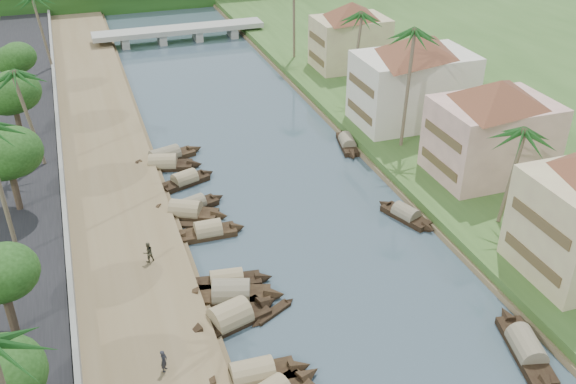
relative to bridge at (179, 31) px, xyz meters
name	(u,v)px	position (x,y,z in m)	size (l,w,h in m)	color
ground	(361,312)	(0.00, -72.00, -1.72)	(220.00, 220.00, 0.00)	#364751
left_bank	(114,211)	(-16.00, -52.00, -1.32)	(10.00, 180.00, 0.80)	brown
right_bank	(444,154)	(19.00, -52.00, -1.12)	(16.00, 180.00, 1.20)	#305020
road	(16,224)	(-24.50, -52.00, -1.02)	(8.00, 180.00, 1.40)	black
retaining_wall	(65,210)	(-20.20, -52.00, -0.37)	(0.40, 180.00, 1.10)	slate
bridge	(179,31)	(0.00, 0.00, 0.00)	(28.00, 4.00, 2.40)	gray
building_mid	(493,127)	(19.99, -58.00, 4.41)	(14.11, 14.11, 9.70)	#DDAB9C
building_far	(414,79)	(18.99, -44.00, 4.66)	(15.59, 15.59, 10.20)	beige
building_distant	(350,34)	(19.99, -24.00, 4.16)	(12.62, 12.62, 9.20)	#C5BC84
sampan_4	(253,376)	(-9.56, -75.94, -1.30)	(8.28, 2.27, 2.32)	black
sampan_5	(230,319)	(-9.53, -70.03, -1.30)	(8.44, 4.27, 2.57)	black
sampan_6	(231,294)	(-8.75, -67.39, -1.30)	(8.57, 4.39, 2.47)	black
sampan_7	(227,281)	(-8.68, -65.71, -1.31)	(7.63, 2.47, 2.02)	black
sampan_8	(208,232)	(-8.49, -58.34, -1.31)	(6.86, 1.94, 2.14)	black
sampan_9	(192,206)	(-8.99, -53.55, -1.32)	(7.27, 3.59, 1.87)	black
sampan_10	(186,212)	(-9.73, -54.40, -1.30)	(8.13, 5.46, 2.28)	black
sampan_11	(185,181)	(-8.64, -48.47, -1.31)	(7.06, 3.82, 2.03)	black
sampan_12	(165,157)	(-9.64, -42.57, -1.31)	(9.23, 4.17, 2.18)	black
sampan_13	(163,165)	(-10.13, -44.26, -1.30)	(8.59, 3.94, 2.30)	black
sampan_14	(526,349)	(8.82, -79.63, -1.31)	(3.82, 9.20, 2.20)	black
sampan_15	(406,215)	(9.27, -61.51, -1.32)	(3.75, 6.98, 1.90)	black
sampan_16	(347,143)	(10.29, -45.79, -1.32)	(2.91, 7.68, 1.89)	black
canoe_1	(273,313)	(-6.29, -70.06, -1.62)	(4.29, 2.74, 0.72)	black
canoe_2	(193,225)	(-9.52, -56.38, -1.62)	(5.01, 2.75, 0.75)	black
palm_1	(517,133)	(16.00, -66.21, 7.95)	(3.20, 3.20, 10.20)	brown
palm_2	(412,34)	(15.00, -49.61, 11.73)	(3.20, 3.20, 14.15)	brown
palm_3	(357,16)	(16.00, -34.44, 9.64)	(3.20, 3.20, 11.96)	brown
palm_6	(23,74)	(-22.00, -42.03, 9.30)	(3.20, 3.20, 11.40)	brown
tree_2	(0,274)	(-24.00, -67.65, 4.58)	(4.46, 4.46, 6.83)	#4A392A
tree_3	(7,154)	(-24.00, -50.53, 5.16)	(5.36, 5.36, 7.76)	#4A392A
tree_4	(12,93)	(-24.00, -35.38, 5.14)	(5.32, 5.32, 7.74)	#4A392A
tree_5	(16,59)	(-24.00, -21.88, 4.65)	(4.39, 4.39, 6.87)	#4A392A
tree_6	(435,63)	(24.00, -40.17, 4.73)	(4.98, 4.98, 7.39)	#4A392A
person_near	(164,361)	(-14.88, -73.92, -0.09)	(0.60, 0.40, 1.66)	black
person_far	(148,252)	(-14.09, -61.56, -0.05)	(0.85, 0.66, 1.75)	#373626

